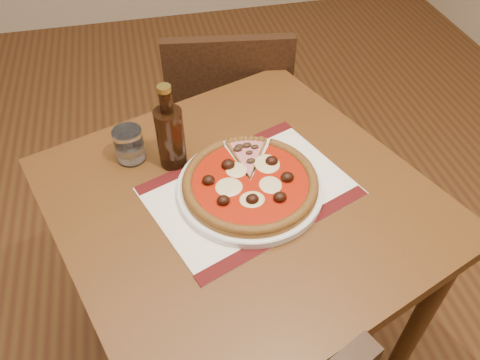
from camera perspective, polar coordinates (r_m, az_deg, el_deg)
name	(u,v)px	position (r m, az deg, el deg)	size (l,w,h in m)	color
table	(242,224)	(1.15, 0.23, -5.33)	(1.02, 1.02, 0.75)	#5C3415
chair_far	(228,117)	(1.72, -1.45, 7.69)	(0.46, 0.46, 0.85)	black
placemat	(250,191)	(1.08, 1.23, -1.33)	(0.44, 0.32, 0.00)	white
plate	(250,188)	(1.07, 1.24, -0.96)	(0.33, 0.33, 0.02)	white
pizza	(250,182)	(1.06, 1.26, -0.23)	(0.31, 0.31, 0.04)	#A87628
ham_slice	(252,156)	(1.12, 1.42, 2.90)	(0.10, 0.15, 0.02)	#A87628
water_glass	(129,145)	(1.16, -13.34, 4.18)	(0.07, 0.07, 0.09)	white
bottle	(170,135)	(1.10, -8.49, 5.43)	(0.07, 0.07, 0.22)	black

